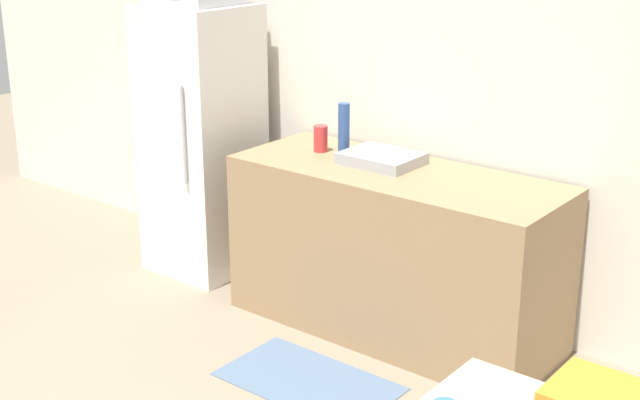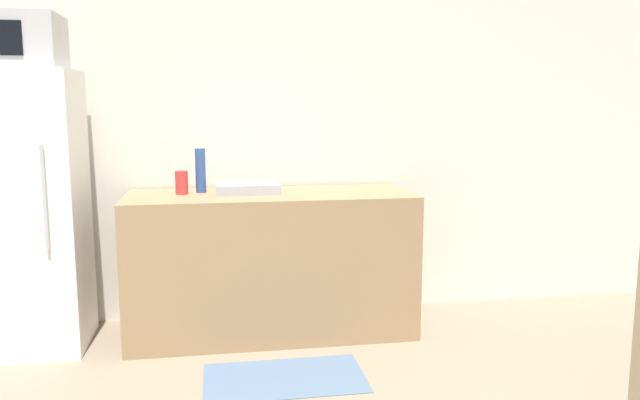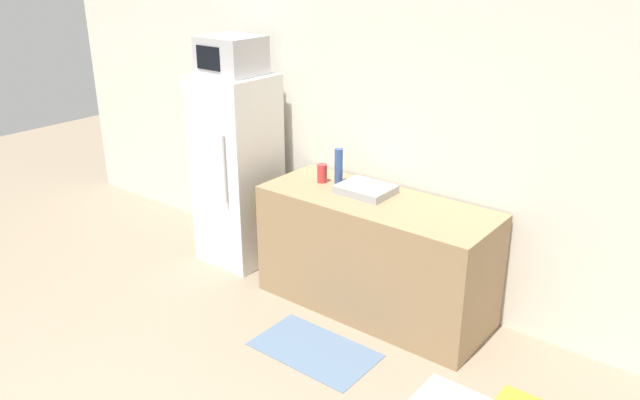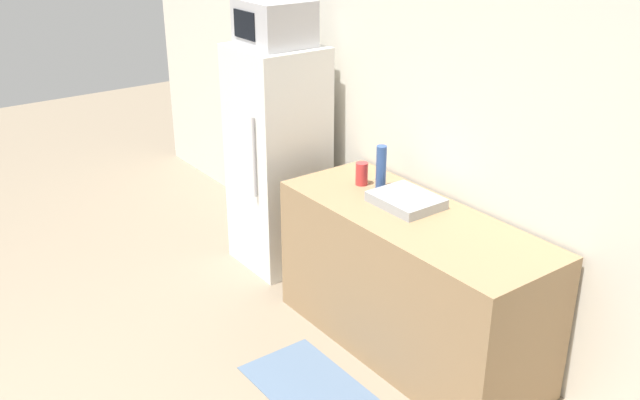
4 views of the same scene
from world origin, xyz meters
name	(u,v)px [view 3 (image 3 of 4)]	position (x,y,z in m)	size (l,w,h in m)	color
wall_back	(408,134)	(0.00, 3.34, 1.30)	(8.00, 0.06, 2.60)	silver
refrigerator	(237,170)	(-1.41, 2.94, 0.82)	(0.59, 0.59, 1.64)	white
microwave	(231,55)	(-1.41, 2.94, 1.79)	(0.46, 0.41, 0.31)	#BCBCC1
counter	(375,255)	(0.00, 2.95, 0.45)	(1.77, 0.68, 0.89)	#937551
sink_basin	(366,189)	(-0.14, 3.01, 0.92)	(0.39, 0.31, 0.06)	#9EA3A8
bottle_tall	(339,166)	(-0.43, 3.06, 1.03)	(0.06, 0.06, 0.28)	#2D4C8C
bottle_short	(322,173)	(-0.54, 3.00, 0.96)	(0.08, 0.08, 0.15)	red
kitchen_rug	(314,349)	(0.00, 2.22, 0.00)	(0.85, 0.49, 0.01)	slate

